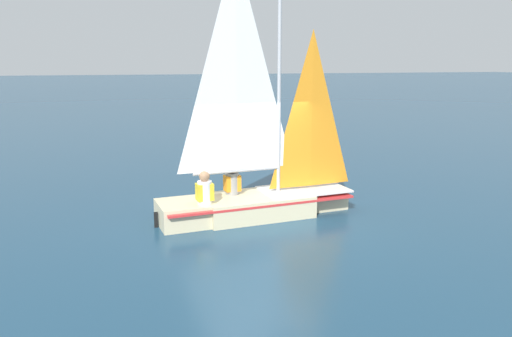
# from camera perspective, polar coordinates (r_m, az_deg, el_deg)

# --- Properties ---
(ground_plane) EXTENTS (260.00, 260.00, 0.00)m
(ground_plane) POSITION_cam_1_polar(r_m,az_deg,el_deg) (11.19, 0.00, -5.40)
(ground_plane) COLOR navy
(sailboat_main) EXTENTS (4.45, 1.55, 5.74)m
(sailboat_main) POSITION_cam_1_polar(r_m,az_deg,el_deg) (10.97, -0.05, -1.27)
(sailboat_main) COLOR beige
(sailboat_main) RESTS_ON ground_plane
(sailor_helm) EXTENTS (0.35, 0.32, 1.16)m
(sailor_helm) POSITION_cam_1_polar(r_m,az_deg,el_deg) (11.11, -2.73, -2.16)
(sailor_helm) COLOR black
(sailor_helm) RESTS_ON ground_plane
(sailor_crew) EXTENTS (0.35, 0.32, 1.16)m
(sailor_crew) POSITION_cam_1_polar(r_m,az_deg,el_deg) (10.42, -5.87, -3.23)
(sailor_crew) COLOR black
(sailor_crew) RESTS_ON ground_plane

